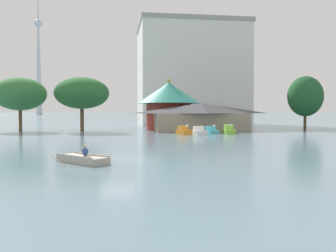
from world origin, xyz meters
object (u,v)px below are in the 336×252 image
(pedal_boat_white, at_px, (199,131))
(distant_broadcast_tower, at_px, (38,45))
(green_roof_pavilion, at_px, (169,102))
(boathouse, at_px, (202,117))
(pedal_boat_lime, at_px, (229,130))
(shoreline_tree_right, at_px, (305,96))
(pedal_boat_orange, at_px, (184,131))
(rowboat_with_rower, at_px, (83,159))
(shoreline_tree_mid, at_px, (82,93))
(pedal_boat_cyan, at_px, (211,131))
(shoreline_tree_tall_left, at_px, (20,94))
(background_building_block, at_px, (191,75))

(pedal_boat_white, height_order, distant_broadcast_tower, distant_broadcast_tower)
(green_roof_pavilion, bearing_deg, boathouse, -52.69)
(pedal_boat_lime, height_order, boathouse, boathouse)
(green_roof_pavilion, xyz_separation_m, shoreline_tree_right, (24.49, -4.31, 1.07))
(pedal_boat_orange, distance_m, pedal_boat_white, 2.29)
(rowboat_with_rower, height_order, pedal_boat_lime, pedal_boat_lime)
(pedal_boat_orange, relative_size, shoreline_tree_mid, 0.30)
(boathouse, bearing_deg, green_roof_pavilion, 127.31)
(pedal_boat_cyan, distance_m, shoreline_tree_tall_left, 32.79)
(rowboat_with_rower, xyz_separation_m, pedal_boat_white, (14.41, 28.06, 0.22))
(pedal_boat_cyan, xyz_separation_m, boathouse, (0.06, 6.36, 2.07))
(pedal_boat_cyan, relative_size, shoreline_tree_mid, 0.30)
(pedal_boat_orange, bearing_deg, shoreline_tree_right, 91.86)
(rowboat_with_rower, xyz_separation_m, background_building_block, (21.87, 69.61, 12.69))
(pedal_boat_orange, distance_m, pedal_boat_lime, 7.12)
(pedal_boat_orange, xyz_separation_m, pedal_boat_lime, (7.09, 0.55, 0.05))
(pedal_boat_cyan, xyz_separation_m, shoreline_tree_right, (19.84, 8.23, 5.70))
(pedal_boat_orange, distance_m, distant_broadcast_tower, 342.99)
(shoreline_tree_tall_left, height_order, shoreline_tree_mid, shoreline_tree_tall_left)
(shoreline_tree_tall_left, bearing_deg, pedal_boat_white, -24.48)
(pedal_boat_lime, distance_m, green_roof_pavilion, 15.84)
(pedal_boat_orange, distance_m, shoreline_tree_right, 26.75)
(shoreline_tree_right, bearing_deg, pedal_boat_lime, -152.38)
(pedal_boat_white, bearing_deg, shoreline_tree_mid, -128.95)
(pedal_boat_white, relative_size, distant_broadcast_tower, 0.02)
(background_building_block, bearing_deg, shoreline_tree_mid, -129.18)
(pedal_boat_white, height_order, pedal_boat_lime, pedal_boat_lime)
(rowboat_with_rower, bearing_deg, pedal_boat_lime, -73.38)
(pedal_boat_orange, height_order, pedal_boat_cyan, pedal_boat_orange)
(pedal_boat_lime, relative_size, shoreline_tree_right, 0.26)
(pedal_boat_orange, height_order, shoreline_tree_right, shoreline_tree_right)
(green_roof_pavilion, bearing_deg, shoreline_tree_mid, -165.90)
(background_building_block, bearing_deg, pedal_boat_cyan, -97.41)
(pedal_boat_orange, bearing_deg, pedal_boat_cyan, 86.95)
(pedal_boat_cyan, xyz_separation_m, distant_broadcast_tower, (-87.60, 324.47, 67.78))
(shoreline_tree_tall_left, bearing_deg, pedal_boat_orange, -25.06)
(pedal_boat_orange, height_order, green_roof_pavilion, green_roof_pavilion)
(pedal_boat_orange, relative_size, pedal_boat_white, 1.00)
(shoreline_tree_right, xyz_separation_m, background_building_block, (-14.70, 31.30, 6.80))
(shoreline_tree_tall_left, bearing_deg, background_building_block, 38.98)
(background_building_block, bearing_deg, pedal_boat_lime, -93.62)
(boathouse, bearing_deg, distant_broadcast_tower, 105.41)
(pedal_boat_orange, xyz_separation_m, shoreline_tree_right, (24.34, 9.57, 5.64))
(distant_broadcast_tower, bearing_deg, background_building_block, -71.97)
(pedal_boat_white, height_order, shoreline_tree_mid, shoreline_tree_mid)
(green_roof_pavilion, bearing_deg, shoreline_tree_right, -9.99)
(rowboat_with_rower, distance_m, boathouse, 40.18)
(green_roof_pavilion, xyz_separation_m, distant_broadcast_tower, (-82.95, 311.93, 63.16))
(shoreline_tree_right, bearing_deg, pedal_boat_orange, -158.54)
(pedal_boat_lime, distance_m, distant_broadcast_tower, 344.25)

